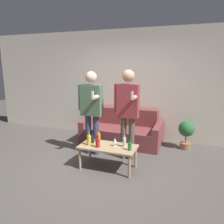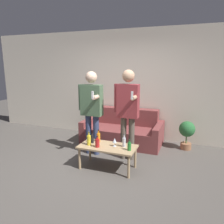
{
  "view_description": "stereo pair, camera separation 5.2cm",
  "coord_description": "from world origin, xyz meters",
  "px_view_note": "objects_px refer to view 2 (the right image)",
  "views": [
    {
      "loc": [
        1.57,
        -3.19,
        1.84
      ],
      "look_at": [
        0.15,
        0.68,
        0.95
      ],
      "focal_mm": 35.0,
      "sensor_mm": 36.0,
      "label": 1
    },
    {
      "loc": [
        1.62,
        -3.17,
        1.84
      ],
      "look_at": [
        0.15,
        0.68,
        0.95
      ],
      "focal_mm": 35.0,
      "sensor_mm": 36.0,
      "label": 2
    }
  ],
  "objects_px": {
    "person_standing_right": "(128,107)",
    "person_standing_left": "(91,106)",
    "bottle_orange": "(98,137)",
    "couch": "(123,131)",
    "coffee_table": "(108,149)"
  },
  "relations": [
    {
      "from": "couch",
      "to": "person_standing_right",
      "type": "bearing_deg",
      "value": -67.41
    },
    {
      "from": "couch",
      "to": "bottle_orange",
      "type": "xyz_separation_m",
      "value": [
        -0.07,
        -1.27,
        0.24
      ]
    },
    {
      "from": "coffee_table",
      "to": "bottle_orange",
      "type": "distance_m",
      "value": 0.32
    },
    {
      "from": "person_standing_right",
      "to": "person_standing_left",
      "type": "bearing_deg",
      "value": -179.3
    },
    {
      "from": "bottle_orange",
      "to": "person_standing_left",
      "type": "relative_size",
      "value": 0.13
    },
    {
      "from": "couch",
      "to": "person_standing_right",
      "type": "height_order",
      "value": "person_standing_right"
    },
    {
      "from": "bottle_orange",
      "to": "person_standing_right",
      "type": "bearing_deg",
      "value": 39.28
    },
    {
      "from": "bottle_orange",
      "to": "person_standing_left",
      "type": "xyz_separation_m",
      "value": [
        -0.31,
        0.36,
        0.5
      ]
    },
    {
      "from": "person_standing_left",
      "to": "bottle_orange",
      "type": "bearing_deg",
      "value": -49.02
    },
    {
      "from": "person_standing_left",
      "to": "coffee_table",
      "type": "bearing_deg",
      "value": -42.73
    },
    {
      "from": "couch",
      "to": "bottle_orange",
      "type": "relative_size",
      "value": 8.15
    },
    {
      "from": "person_standing_right",
      "to": "coffee_table",
      "type": "bearing_deg",
      "value": -111.16
    },
    {
      "from": "couch",
      "to": "coffee_table",
      "type": "relative_size",
      "value": 1.83
    },
    {
      "from": "couch",
      "to": "person_standing_left",
      "type": "distance_m",
      "value": 1.23
    },
    {
      "from": "coffee_table",
      "to": "person_standing_left",
      "type": "relative_size",
      "value": 0.59
    }
  ]
}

